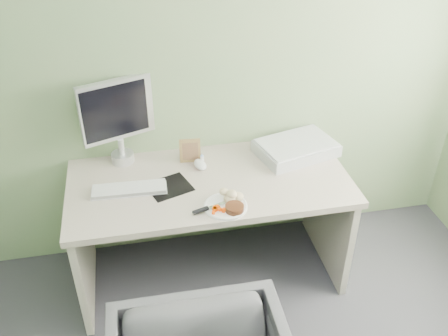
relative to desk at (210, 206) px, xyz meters
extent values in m
plane|color=gray|center=(0.00, 0.38, 0.80)|extent=(3.50, 0.00, 3.50)
cube|color=beige|center=(0.00, 0.00, 0.16)|extent=(1.60, 0.75, 0.04)
cube|color=#BDB3A1|center=(-0.76, 0.00, -0.20)|extent=(0.04, 0.70, 0.69)
cube|color=#BDB3A1|center=(0.76, 0.00, -0.20)|extent=(0.04, 0.70, 0.69)
cylinder|color=white|center=(0.04, -0.26, 0.19)|extent=(0.23, 0.23, 0.01)
cylinder|color=black|center=(0.08, -0.31, 0.21)|extent=(0.12, 0.12, 0.03)
ellipsoid|color=#A48550|center=(0.07, -0.22, 0.22)|extent=(0.13, 0.11, 0.06)
cube|color=#FF4E05|center=(-0.01, -0.29, 0.21)|extent=(0.06, 0.05, 0.04)
cube|color=silver|center=(0.01, -0.26, 0.20)|extent=(0.13, 0.06, 0.01)
cube|color=black|center=(-0.10, -0.29, 0.21)|extent=(0.09, 0.05, 0.02)
cube|color=black|center=(-0.23, -0.02, 0.18)|extent=(0.28, 0.26, 0.00)
cube|color=white|center=(-0.45, -0.01, 0.20)|extent=(0.41, 0.14, 0.02)
ellipsoid|color=white|center=(-0.03, 0.14, 0.20)|extent=(0.09, 0.13, 0.04)
cube|color=olive|center=(-0.08, 0.21, 0.26)|extent=(0.12, 0.02, 0.15)
cylinder|color=white|center=(-0.01, 0.18, 0.21)|extent=(0.02, 0.02, 0.05)
cone|color=#98B7F3|center=(-0.01, 0.18, 0.24)|extent=(0.02, 0.02, 0.02)
cube|color=#A3A6A9|center=(0.57, 0.18, 0.22)|extent=(0.53, 0.42, 0.07)
cylinder|color=silver|center=(-0.48, 0.29, 0.21)|extent=(0.13, 0.13, 0.06)
cylinder|color=silver|center=(-0.48, 0.29, 0.29)|extent=(0.03, 0.03, 0.10)
cube|color=silver|center=(-0.48, 0.32, 0.52)|extent=(0.42, 0.18, 0.36)
cube|color=black|center=(-0.48, 0.30, 0.52)|extent=(0.36, 0.14, 0.32)
camera|label=1|loc=(-0.38, -2.29, 1.82)|focal=40.00mm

